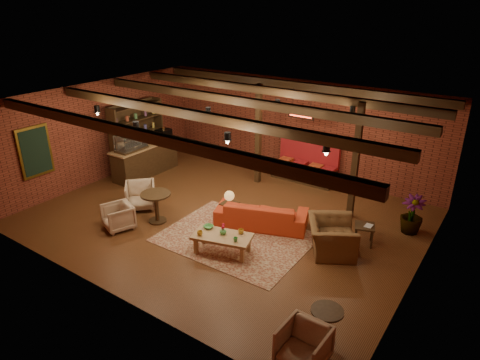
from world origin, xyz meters
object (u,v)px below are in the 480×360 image
Objects in this scene: armchair_right at (332,232)px; armchair_far at (304,344)px; round_table_right at (326,320)px; armchair_a at (141,194)px; coffee_table at (222,237)px; round_table_left at (156,203)px; side_table_lamp at (229,198)px; armchair_b at (118,216)px; sofa at (262,214)px; plant_tall at (419,178)px; side_table_book at (365,227)px.

armchair_far is at bearing 166.10° from armchair_right.
round_table_right is 0.86× the size of armchair_far.
armchair_a is at bearing 164.32° from round_table_right.
round_table_left is at bearing 174.27° from coffee_table.
side_table_lamp is 1.29× the size of round_table_right.
coffee_table is 2.99m from armchair_b.
armchair_far reaches higher than coffee_table.
sofa is at bearing 58.27° from armchair_b.
coffee_table reaches higher than round_table_right.
side_table_book is at bearing -122.47° from plant_tall.
coffee_table is 1.76× the size of side_table_lamp.
armchair_right reaches higher than side_table_lamp.
armchair_far is 0.25× the size of plant_tall.
round_table_left is at bearing 160.46° from armchair_far.
side_table_lamp is 3.54m from side_table_book.
round_table_right is at bearing -92.63° from plant_tall.
sofa is 0.78× the size of plant_tall.
round_table_left is 0.68× the size of armchair_right.
side_table_lamp is at bearing 61.64° from armchair_right.
armchair_b is at bearing 173.92° from round_table_right.
round_table_left is 1.25× the size of round_table_right.
armchair_b is at bearing -168.38° from coffee_table.
armchair_a is 5.52m from armchair_right.
armchair_right reaches higher than sofa.
armchair_a reaches higher than sofa.
armchair_b is (-2.12, -2.01, -0.29)m from side_table_lamp.
coffee_table is 1.64m from side_table_lamp.
sofa is 2.63m from side_table_book.
armchair_right is 2.04× the size of side_table_book.
sofa is at bearing -165.81° from side_table_book.
side_table_lamp is at bearing 65.26° from armchair_b.
armchair_far is at bearing -21.59° from round_table_left.
armchair_b reaches higher than side_table_book.
armchair_a is 1.25m from armchair_b.
round_table_right is at bearing -15.02° from round_table_left.
armchair_b is 5.45m from armchair_right.
round_table_left is 0.27× the size of plant_tall.
round_table_right is 0.22× the size of plant_tall.
sofa is at bearing 137.21° from round_table_right.
round_table_left reaches higher than coffee_table.
armchair_a is 6.20m from side_table_book.
armchair_right is at bearing -123.18° from plant_tall.
side_table_lamp reaches higher than round_table_right.
round_table_right is at bearing 15.69° from armchair_b.
round_table_left reaches higher than armchair_b.
plant_tall is at bearing 45.76° from coffee_table.
armchair_b is at bearing -136.50° from side_table_lamp.
sofa is at bearing -28.96° from armchair_a.
round_table_right is at bearing -80.84° from side_table_book.
armchair_far is at bearing 9.41° from armchair_b.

